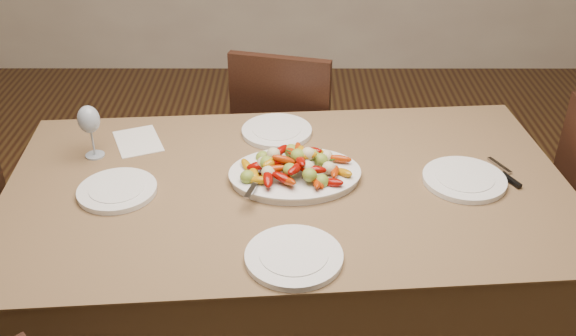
{
  "coord_description": "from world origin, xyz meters",
  "views": [
    {
      "loc": [
        -0.18,
        -1.51,
        1.91
      ],
      "look_at": [
        -0.18,
        0.24,
        0.82
      ],
      "focal_mm": 40.0,
      "sensor_mm": 36.0,
      "label": 1
    }
  ],
  "objects_px": {
    "serving_platter": "(295,176)",
    "plate_right": "(464,180)",
    "dining_table": "(288,273)",
    "plate_far": "(277,131)",
    "wine_glass": "(91,130)",
    "chair_far": "(291,139)",
    "plate_left": "(117,191)",
    "plate_near": "(294,257)"
  },
  "relations": [
    {
      "from": "plate_left",
      "to": "plate_far",
      "type": "height_order",
      "value": "same"
    },
    {
      "from": "plate_right",
      "to": "plate_far",
      "type": "xyz_separation_m",
      "value": [
        -0.62,
        0.33,
        0.0
      ]
    },
    {
      "from": "chair_far",
      "to": "wine_glass",
      "type": "height_order",
      "value": "wine_glass"
    },
    {
      "from": "dining_table",
      "to": "wine_glass",
      "type": "height_order",
      "value": "wine_glass"
    },
    {
      "from": "dining_table",
      "to": "plate_far",
      "type": "xyz_separation_m",
      "value": [
        -0.04,
        0.34,
        0.39
      ]
    },
    {
      "from": "plate_left",
      "to": "plate_far",
      "type": "bearing_deg",
      "value": 38.26
    },
    {
      "from": "serving_platter",
      "to": "plate_right",
      "type": "bearing_deg",
      "value": -1.84
    },
    {
      "from": "plate_left",
      "to": "wine_glass",
      "type": "bearing_deg",
      "value": 119.44
    },
    {
      "from": "dining_table",
      "to": "plate_far",
      "type": "distance_m",
      "value": 0.52
    },
    {
      "from": "chair_far",
      "to": "serving_platter",
      "type": "distance_m",
      "value": 0.83
    },
    {
      "from": "dining_table",
      "to": "plate_right",
      "type": "bearing_deg",
      "value": 1.37
    },
    {
      "from": "plate_left",
      "to": "plate_near",
      "type": "relative_size",
      "value": 0.92
    },
    {
      "from": "chair_far",
      "to": "plate_near",
      "type": "height_order",
      "value": "chair_far"
    },
    {
      "from": "dining_table",
      "to": "plate_left",
      "type": "relative_size",
      "value": 7.3
    },
    {
      "from": "plate_right",
      "to": "plate_near",
      "type": "distance_m",
      "value": 0.69
    },
    {
      "from": "serving_platter",
      "to": "chair_far",
      "type": "bearing_deg",
      "value": 90.79
    },
    {
      "from": "serving_platter",
      "to": "plate_left",
      "type": "distance_m",
      "value": 0.58
    },
    {
      "from": "plate_far",
      "to": "wine_glass",
      "type": "relative_size",
      "value": 1.27
    },
    {
      "from": "chair_far",
      "to": "plate_far",
      "type": "height_order",
      "value": "chair_far"
    },
    {
      "from": "plate_left",
      "to": "plate_near",
      "type": "height_order",
      "value": "same"
    },
    {
      "from": "plate_right",
      "to": "dining_table",
      "type": "bearing_deg",
      "value": -178.63
    },
    {
      "from": "wine_glass",
      "to": "plate_near",
      "type": "bearing_deg",
      "value": -38.96
    },
    {
      "from": "plate_right",
      "to": "plate_far",
      "type": "relative_size",
      "value": 1.04
    },
    {
      "from": "serving_platter",
      "to": "plate_left",
      "type": "height_order",
      "value": "serving_platter"
    },
    {
      "from": "plate_left",
      "to": "dining_table",
      "type": "bearing_deg",
      "value": 5.48
    },
    {
      "from": "plate_right",
      "to": "wine_glass",
      "type": "distance_m",
      "value": 1.27
    },
    {
      "from": "dining_table",
      "to": "chair_far",
      "type": "xyz_separation_m",
      "value": [
        0.01,
        0.81,
        0.1
      ]
    },
    {
      "from": "wine_glass",
      "to": "plate_far",
      "type": "bearing_deg",
      "value": 14.51
    },
    {
      "from": "plate_right",
      "to": "chair_far",
      "type": "bearing_deg",
      "value": 125.45
    },
    {
      "from": "dining_table",
      "to": "serving_platter",
      "type": "relative_size",
      "value": 4.35
    },
    {
      "from": "plate_left",
      "to": "plate_far",
      "type": "xyz_separation_m",
      "value": [
        0.5,
        0.4,
        0.0
      ]
    },
    {
      "from": "serving_platter",
      "to": "plate_right",
      "type": "height_order",
      "value": "serving_platter"
    },
    {
      "from": "plate_near",
      "to": "serving_platter",
      "type": "bearing_deg",
      "value": 89.13
    },
    {
      "from": "dining_table",
      "to": "wine_glass",
      "type": "distance_m",
      "value": 0.85
    },
    {
      "from": "chair_far",
      "to": "plate_right",
      "type": "relative_size",
      "value": 3.5
    },
    {
      "from": "plate_near",
      "to": "plate_left",
      "type": "bearing_deg",
      "value": 149.73
    },
    {
      "from": "wine_glass",
      "to": "plate_right",
      "type": "bearing_deg",
      "value": -7.56
    },
    {
      "from": "plate_left",
      "to": "plate_far",
      "type": "relative_size",
      "value": 0.97
    },
    {
      "from": "serving_platter",
      "to": "plate_far",
      "type": "xyz_separation_m",
      "value": [
        -0.06,
        0.31,
        -0.0
      ]
    },
    {
      "from": "dining_table",
      "to": "plate_near",
      "type": "distance_m",
      "value": 0.54
    },
    {
      "from": "plate_far",
      "to": "plate_right",
      "type": "bearing_deg",
      "value": -28.08
    },
    {
      "from": "serving_platter",
      "to": "plate_near",
      "type": "xyz_separation_m",
      "value": [
        -0.01,
        -0.41,
        -0.0
      ]
    }
  ]
}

